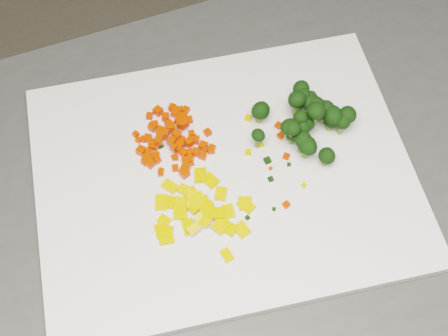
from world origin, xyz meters
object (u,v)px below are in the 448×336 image
counter_block (247,295)px  cutting_board (224,174)px  broccoli_pile (302,119)px  carrot_pile (174,136)px  pepper_pile (204,211)px

counter_block → cutting_board: cutting_board is taller
cutting_board → broccoli_pile: 0.12m
cutting_board → carrot_pile: carrot_pile is taller
carrot_pile → broccoli_pile: 0.16m
counter_block → cutting_board: (-0.03, 0.03, 0.46)m
pepper_pile → broccoli_pile: (0.17, 0.04, 0.02)m
carrot_pile → cutting_board: bearing=-66.7°
cutting_board → pepper_pile: size_ratio=3.88×
broccoli_pile → cutting_board: bearing=179.5°
carrot_pile → pepper_pile: carrot_pile is taller
carrot_pile → pepper_pile: (-0.02, -0.11, -0.01)m
carrot_pile → pepper_pile: size_ratio=0.86×
cutting_board → carrot_pile: 0.08m
counter_block → cutting_board: bearing=137.3°
counter_block → cutting_board: size_ratio=1.93×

